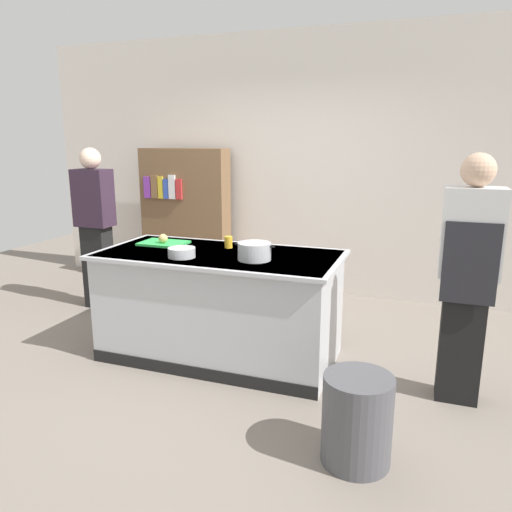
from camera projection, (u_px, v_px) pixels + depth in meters
name	position (u px, v px, depth m)	size (l,w,h in m)	color
ground_plane	(221.00, 355.00, 4.17)	(10.00, 10.00, 0.00)	slate
back_wall	(290.00, 166.00, 5.74)	(6.40, 0.12, 3.00)	silver
counter_island	(220.00, 304.00, 4.06)	(1.98, 0.98, 0.90)	#B7BABF
cutting_board	(164.00, 243.00, 4.29)	(0.40, 0.28, 0.02)	green
onion	(163.00, 238.00, 4.24)	(0.08, 0.08, 0.08)	tan
stock_pot	(254.00, 251.00, 3.72)	(0.32, 0.25, 0.14)	#B7BABF
mixing_bowl	(182.00, 252.00, 3.81)	(0.22, 0.22, 0.08)	#B7BABF
juice_cup	(229.00, 242.00, 4.14)	(0.07, 0.07, 0.10)	yellow
trash_bin	(357.00, 419.00, 2.74)	(0.40, 0.40, 0.52)	#4C4C51
person_chef	(468.00, 275.00, 3.27)	(0.38, 0.25, 1.72)	black
person_guest	(95.00, 225.00, 5.21)	(0.38, 0.24, 1.72)	black
bookshelf	(186.00, 218.00, 6.03)	(1.10, 0.31, 1.70)	brown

